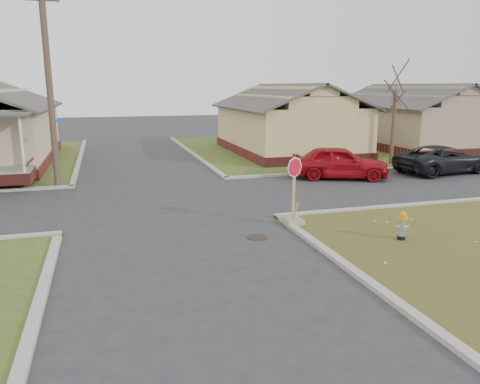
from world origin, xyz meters
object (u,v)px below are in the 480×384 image
object	(u,v)px
utility_pole	(49,82)
red_sedan	(339,162)
dark_pickup	(442,159)
fire_hydrant	(402,224)
stop_sign	(293,209)

from	to	relation	value
utility_pole	red_sedan	distance (m)	13.89
red_sedan	dark_pickup	size ratio (longest dim) A/B	0.92
fire_hydrant	red_sedan	distance (m)	9.63
utility_pole	red_sedan	xyz separation A→B (m)	(13.24, -1.69, -3.85)
utility_pole	red_sedan	bearing A→B (deg)	-7.26
utility_pole	stop_sign	size ratio (longest dim) A/B	4.04
utility_pole	dark_pickup	bearing A→B (deg)	-5.36
fire_hydrant	stop_sign	xyz separation A→B (m)	(-2.45, 2.42, 0.00)
utility_pole	dark_pickup	size ratio (longest dim) A/B	1.74
fire_hydrant	stop_sign	bearing A→B (deg)	149.99
stop_sign	utility_pole	bearing A→B (deg)	130.42
dark_pickup	fire_hydrant	bearing A→B (deg)	128.37
fire_hydrant	red_sedan	world-z (taller)	red_sedan
fire_hydrant	stop_sign	distance (m)	3.44
fire_hydrant	utility_pole	bearing A→B (deg)	148.36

